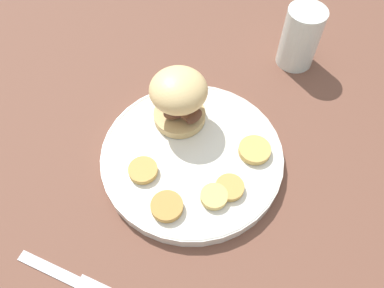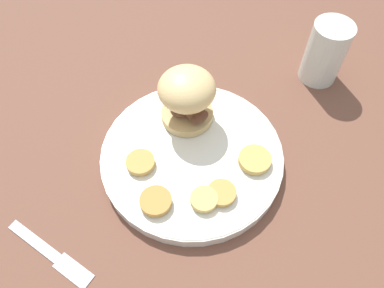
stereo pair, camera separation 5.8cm
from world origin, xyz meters
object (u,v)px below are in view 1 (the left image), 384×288
(fork, at_px, (68,278))
(drinking_glass, at_px, (300,37))
(dinner_plate, at_px, (192,156))
(sandwich, at_px, (178,97))

(fork, relative_size, drinking_glass, 1.11)
(dinner_plate, xyz_separation_m, fork, (-0.13, 0.22, -0.01))
(dinner_plate, relative_size, sandwich, 2.97)
(dinner_plate, height_order, sandwich, sandwich)
(drinking_glass, bearing_deg, fork, 121.70)
(fork, height_order, drinking_glass, drinking_glass)
(sandwich, bearing_deg, dinner_plate, -179.38)
(sandwich, xyz_separation_m, drinking_glass, (0.09, -0.26, -0.02))
(sandwich, bearing_deg, fork, 133.33)
(dinner_plate, height_order, fork, dinner_plate)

